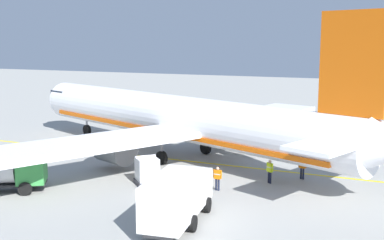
# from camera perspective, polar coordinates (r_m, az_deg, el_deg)

# --- Properties ---
(airliner_foreground) EXTENTS (33.58, 39.98, 11.90)m
(airliner_foreground) POSITION_cam_1_polar(r_m,az_deg,el_deg) (42.18, -1.75, 0.14)
(airliner_foreground) COLOR white
(airliner_foreground) RESTS_ON ground
(service_truck_baggage) EXTENTS (7.03, 3.12, 2.91)m
(service_truck_baggage) POSITION_cam_1_polar(r_m,az_deg,el_deg) (27.18, -1.67, -8.85)
(service_truck_baggage) COLOR white
(service_truck_baggage) RESTS_ON ground
(cargo_container_mid) EXTENTS (2.35, 2.35, 2.00)m
(cargo_container_mid) POSITION_cam_1_polar(r_m,az_deg,el_deg) (34.91, -5.25, -5.92)
(cargo_container_mid) COLOR #333338
(cargo_container_mid) RESTS_ON ground
(crew_marshaller) EXTENTS (0.26, 0.63, 1.64)m
(crew_marshaller) POSITION_cam_1_polar(r_m,az_deg,el_deg) (33.33, 2.98, -6.59)
(crew_marshaller) COLOR #191E33
(crew_marshaller) RESTS_ON ground
(crew_loader_left) EXTENTS (0.31, 0.62, 1.68)m
(crew_loader_left) POSITION_cam_1_polar(r_m,az_deg,el_deg) (36.82, 12.73, -5.24)
(crew_loader_left) COLOR #191E33
(crew_loader_left) RESTS_ON ground
(crew_loader_right) EXTENTS (0.43, 0.55, 1.70)m
(crew_loader_right) POSITION_cam_1_polar(r_m,az_deg,el_deg) (35.34, 9.04, -5.72)
(crew_loader_right) COLOR #191E33
(crew_loader_right) RESTS_ON ground
(apron_guide_line) EXTENTS (0.30, 60.00, 0.01)m
(apron_guide_line) POSITION_cam_1_polar(r_m,az_deg,el_deg) (40.31, 3.46, -5.21)
(apron_guide_line) COLOR yellow
(apron_guide_line) RESTS_ON ground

